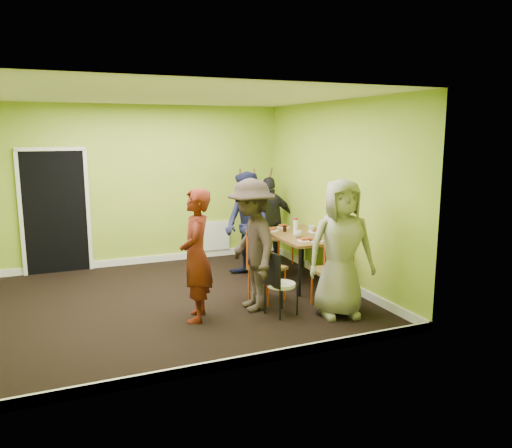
{
  "coord_description": "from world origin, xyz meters",
  "views": [
    {
      "loc": [
        -1.57,
        -6.6,
        2.32
      ],
      "look_at": [
        1.19,
        0.0,
        1.01
      ],
      "focal_mm": 35.0,
      "sensor_mm": 36.0,
      "label": 1
    }
  ],
  "objects_px": {
    "easel": "(254,212)",
    "orange_bottle": "(297,231)",
    "person_left_far": "(248,226)",
    "person_back_end": "(270,219)",
    "person_left_near": "(252,245)",
    "thermos": "(296,227)",
    "chair_front_end": "(334,265)",
    "chair_back_end": "(271,220)",
    "dining_table": "(302,238)",
    "person_front_end": "(341,248)",
    "chair_left_far": "(258,250)",
    "person_standing": "(196,255)",
    "blue_bottle": "(320,230)",
    "chair_bentwood": "(278,280)",
    "chair_left_near": "(263,262)"
  },
  "relations": [
    {
      "from": "person_standing",
      "to": "chair_front_end",
      "type": "bearing_deg",
      "value": 99.17
    },
    {
      "from": "thermos",
      "to": "person_back_end",
      "type": "height_order",
      "value": "person_back_end"
    },
    {
      "from": "blue_bottle",
      "to": "person_left_near",
      "type": "relative_size",
      "value": 0.11
    },
    {
      "from": "chair_bentwood",
      "to": "orange_bottle",
      "type": "bearing_deg",
      "value": 128.4
    },
    {
      "from": "dining_table",
      "to": "chair_left_far",
      "type": "distance_m",
      "value": 0.71
    },
    {
      "from": "easel",
      "to": "person_standing",
      "type": "height_order",
      "value": "easel"
    },
    {
      "from": "chair_back_end",
      "to": "person_standing",
      "type": "distance_m",
      "value": 3.01
    },
    {
      "from": "chair_left_far",
      "to": "chair_back_end",
      "type": "xyz_separation_m",
      "value": [
        0.65,
        0.96,
        0.28
      ]
    },
    {
      "from": "dining_table",
      "to": "easel",
      "type": "xyz_separation_m",
      "value": [
        -0.07,
        1.8,
        0.14
      ]
    },
    {
      "from": "dining_table",
      "to": "person_front_end",
      "type": "xyz_separation_m",
      "value": [
        -0.27,
        -1.56,
        0.19
      ]
    },
    {
      "from": "chair_front_end",
      "to": "chair_back_end",
      "type": "bearing_deg",
      "value": 88.92
    },
    {
      "from": "chair_left_far",
      "to": "person_front_end",
      "type": "distance_m",
      "value": 1.9
    },
    {
      "from": "person_front_end",
      "to": "blue_bottle",
      "type": "bearing_deg",
      "value": 83.33
    },
    {
      "from": "easel",
      "to": "orange_bottle",
      "type": "distance_m",
      "value": 1.7
    },
    {
      "from": "orange_bottle",
      "to": "person_front_end",
      "type": "xyz_separation_m",
      "value": [
        -0.24,
        -1.66,
        0.09
      ]
    },
    {
      "from": "chair_bentwood",
      "to": "person_standing",
      "type": "relative_size",
      "value": 0.51
    },
    {
      "from": "chair_front_end",
      "to": "person_standing",
      "type": "height_order",
      "value": "person_standing"
    },
    {
      "from": "person_standing",
      "to": "person_front_end",
      "type": "xyz_separation_m",
      "value": [
        1.73,
        -0.57,
        0.05
      ]
    },
    {
      "from": "easel",
      "to": "person_back_end",
      "type": "height_order",
      "value": "easel"
    },
    {
      "from": "chair_front_end",
      "to": "person_back_end",
      "type": "xyz_separation_m",
      "value": [
        0.29,
        2.72,
        0.16
      ]
    },
    {
      "from": "thermos",
      "to": "orange_bottle",
      "type": "height_order",
      "value": "thermos"
    },
    {
      "from": "chair_left_far",
      "to": "thermos",
      "type": "xyz_separation_m",
      "value": [
        0.52,
        -0.26,
        0.37
      ]
    },
    {
      "from": "chair_left_far",
      "to": "person_left_far",
      "type": "distance_m",
      "value": 0.41
    },
    {
      "from": "easel",
      "to": "person_back_end",
      "type": "bearing_deg",
      "value": -71.81
    },
    {
      "from": "person_left_near",
      "to": "orange_bottle",
      "type": "bearing_deg",
      "value": 133.05
    },
    {
      "from": "chair_bentwood",
      "to": "person_back_end",
      "type": "bearing_deg",
      "value": 141.82
    },
    {
      "from": "dining_table",
      "to": "thermos",
      "type": "bearing_deg",
      "value": 176.14
    },
    {
      "from": "chair_left_far",
      "to": "person_front_end",
      "type": "relative_size",
      "value": 0.5
    },
    {
      "from": "thermos",
      "to": "blue_bottle",
      "type": "distance_m",
      "value": 0.39
    },
    {
      "from": "dining_table",
      "to": "blue_bottle",
      "type": "xyz_separation_m",
      "value": [
        0.18,
        -0.25,
        0.15
      ]
    },
    {
      "from": "easel",
      "to": "person_left_near",
      "type": "bearing_deg",
      "value": -113.02
    },
    {
      "from": "person_back_end",
      "to": "person_front_end",
      "type": "height_order",
      "value": "person_front_end"
    },
    {
      "from": "person_front_end",
      "to": "person_standing",
      "type": "bearing_deg",
      "value": 174.05
    },
    {
      "from": "dining_table",
      "to": "easel",
      "type": "distance_m",
      "value": 1.8
    },
    {
      "from": "person_left_far",
      "to": "person_back_end",
      "type": "relative_size",
      "value": 1.12
    },
    {
      "from": "easel",
      "to": "orange_bottle",
      "type": "xyz_separation_m",
      "value": [
        0.04,
        -1.69,
        -0.05
      ]
    },
    {
      "from": "orange_bottle",
      "to": "person_standing",
      "type": "relative_size",
      "value": 0.05
    },
    {
      "from": "person_back_end",
      "to": "chair_back_end",
      "type": "bearing_deg",
      "value": 79.23
    },
    {
      "from": "dining_table",
      "to": "person_back_end",
      "type": "bearing_deg",
      "value": 87.07
    },
    {
      "from": "chair_bentwood",
      "to": "person_left_near",
      "type": "height_order",
      "value": "person_left_near"
    },
    {
      "from": "person_left_far",
      "to": "blue_bottle",
      "type": "bearing_deg",
      "value": 40.63
    },
    {
      "from": "chair_left_near",
      "to": "chair_back_end",
      "type": "bearing_deg",
      "value": 128.98
    },
    {
      "from": "orange_bottle",
      "to": "person_left_near",
      "type": "bearing_deg",
      "value": -139.76
    },
    {
      "from": "dining_table",
      "to": "blue_bottle",
      "type": "height_order",
      "value": "blue_bottle"
    },
    {
      "from": "orange_bottle",
      "to": "person_left_far",
      "type": "bearing_deg",
      "value": 157.29
    },
    {
      "from": "dining_table",
      "to": "person_standing",
      "type": "distance_m",
      "value": 2.23
    },
    {
      "from": "chair_bentwood",
      "to": "person_left_near",
      "type": "distance_m",
      "value": 0.58
    },
    {
      "from": "chair_left_near",
      "to": "chair_back_end",
      "type": "xyz_separation_m",
      "value": [
        1.0,
        1.94,
        0.21
      ]
    },
    {
      "from": "easel",
      "to": "dining_table",
      "type": "bearing_deg",
      "value": -87.86
    },
    {
      "from": "chair_left_near",
      "to": "easel",
      "type": "xyz_separation_m",
      "value": [
        0.9,
        2.51,
        0.27
      ]
    }
  ]
}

